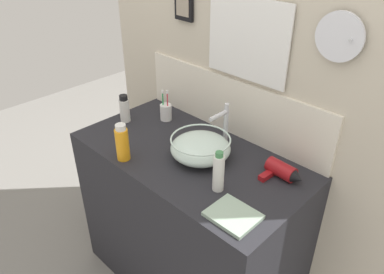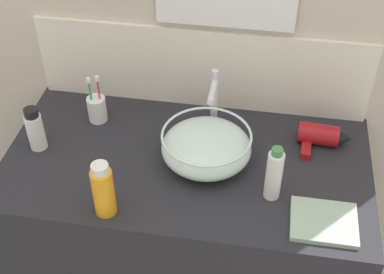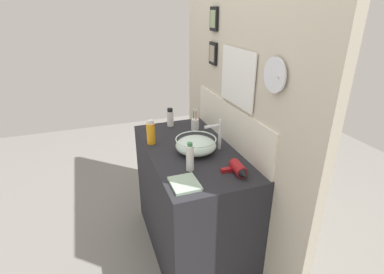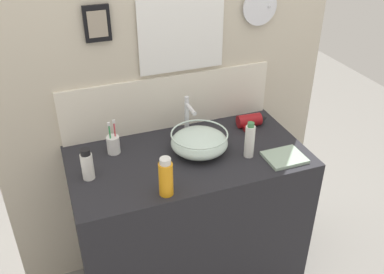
{
  "view_description": "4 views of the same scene",
  "coord_description": "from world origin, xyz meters",
  "px_view_note": "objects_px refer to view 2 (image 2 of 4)",
  "views": [
    {
      "loc": [
        1.04,
        -1.04,
        1.87
      ],
      "look_at": [
        0.02,
        0.0,
        0.98
      ],
      "focal_mm": 35.0,
      "sensor_mm": 36.0,
      "label": 1
    },
    {
      "loc": [
        0.22,
        -1.19,
        2.04
      ],
      "look_at": [
        0.02,
        0.0,
        0.98
      ],
      "focal_mm": 50.0,
      "sensor_mm": 36.0,
      "label": 2
    },
    {
      "loc": [
        1.78,
        -0.63,
        1.81
      ],
      "look_at": [
        0.02,
        0.0,
        0.98
      ],
      "focal_mm": 28.0,
      "sensor_mm": 36.0,
      "label": 3
    },
    {
      "loc": [
        -0.59,
        -1.61,
        2.03
      ],
      "look_at": [
        0.02,
        0.0,
        0.98
      ],
      "focal_mm": 40.0,
      "sensor_mm": 36.0,
      "label": 4
    }
  ],
  "objects_px": {
    "hand_towel": "(324,222)",
    "lotion_bottle": "(35,129)",
    "hair_drier": "(322,136)",
    "soap_dispenser": "(103,190)",
    "glass_bowl_sink": "(206,147)",
    "toothbrush_cup": "(97,108)",
    "faucet": "(214,97)",
    "spray_bottle": "(274,174)"
  },
  "relations": [
    {
      "from": "faucet",
      "to": "spray_bottle",
      "type": "height_order",
      "value": "faucet"
    },
    {
      "from": "spray_bottle",
      "to": "hand_towel",
      "type": "height_order",
      "value": "spray_bottle"
    },
    {
      "from": "faucet",
      "to": "lotion_bottle",
      "type": "distance_m",
      "value": 0.57
    },
    {
      "from": "toothbrush_cup",
      "to": "lotion_bottle",
      "type": "relative_size",
      "value": 1.17
    },
    {
      "from": "glass_bowl_sink",
      "to": "lotion_bottle",
      "type": "height_order",
      "value": "lotion_bottle"
    },
    {
      "from": "glass_bowl_sink",
      "to": "spray_bottle",
      "type": "relative_size",
      "value": 1.52
    },
    {
      "from": "glass_bowl_sink",
      "to": "hand_towel",
      "type": "distance_m",
      "value": 0.41
    },
    {
      "from": "soap_dispenser",
      "to": "toothbrush_cup",
      "type": "bearing_deg",
      "value": 110.01
    },
    {
      "from": "glass_bowl_sink",
      "to": "toothbrush_cup",
      "type": "distance_m",
      "value": 0.42
    },
    {
      "from": "soap_dispenser",
      "to": "hand_towel",
      "type": "xyz_separation_m",
      "value": [
        0.61,
        0.05,
        -0.08
      ]
    },
    {
      "from": "glass_bowl_sink",
      "to": "lotion_bottle",
      "type": "xyz_separation_m",
      "value": [
        -0.54,
        -0.03,
        0.02
      ]
    },
    {
      "from": "hair_drier",
      "to": "toothbrush_cup",
      "type": "xyz_separation_m",
      "value": [
        -0.75,
        0.0,
        0.01
      ]
    },
    {
      "from": "lotion_bottle",
      "to": "soap_dispenser",
      "type": "distance_m",
      "value": 0.37
    },
    {
      "from": "glass_bowl_sink",
      "to": "hair_drier",
      "type": "relative_size",
      "value": 1.6
    },
    {
      "from": "hair_drier",
      "to": "glass_bowl_sink",
      "type": "bearing_deg",
      "value": -158.96
    },
    {
      "from": "toothbrush_cup",
      "to": "lotion_bottle",
      "type": "bearing_deg",
      "value": -131.56
    },
    {
      "from": "glass_bowl_sink",
      "to": "soap_dispenser",
      "type": "bearing_deg",
      "value": -134.42
    },
    {
      "from": "hand_towel",
      "to": "glass_bowl_sink",
      "type": "bearing_deg",
      "value": 150.77
    },
    {
      "from": "faucet",
      "to": "toothbrush_cup",
      "type": "distance_m",
      "value": 0.4
    },
    {
      "from": "glass_bowl_sink",
      "to": "hair_drier",
      "type": "xyz_separation_m",
      "value": [
        0.36,
        0.14,
        -0.02
      ]
    },
    {
      "from": "toothbrush_cup",
      "to": "lotion_bottle",
      "type": "xyz_separation_m",
      "value": [
        -0.15,
        -0.17,
        0.03
      ]
    },
    {
      "from": "toothbrush_cup",
      "to": "lotion_bottle",
      "type": "distance_m",
      "value": 0.22
    },
    {
      "from": "faucet",
      "to": "lotion_bottle",
      "type": "xyz_separation_m",
      "value": [
        -0.54,
        -0.19,
        -0.05
      ]
    },
    {
      "from": "glass_bowl_sink",
      "to": "faucet",
      "type": "distance_m",
      "value": 0.18
    },
    {
      "from": "glass_bowl_sink",
      "to": "lotion_bottle",
      "type": "distance_m",
      "value": 0.54
    },
    {
      "from": "lotion_bottle",
      "to": "spray_bottle",
      "type": "bearing_deg",
      "value": -6.89
    },
    {
      "from": "spray_bottle",
      "to": "hand_towel",
      "type": "relative_size",
      "value": 1.0
    },
    {
      "from": "spray_bottle",
      "to": "hand_towel",
      "type": "distance_m",
      "value": 0.19
    },
    {
      "from": "toothbrush_cup",
      "to": "hand_towel",
      "type": "xyz_separation_m",
      "value": [
        0.75,
        -0.34,
        -0.04
      ]
    },
    {
      "from": "hair_drier",
      "to": "soap_dispenser",
      "type": "xyz_separation_m",
      "value": [
        -0.6,
        -0.39,
        0.05
      ]
    },
    {
      "from": "lotion_bottle",
      "to": "hair_drier",
      "type": "bearing_deg",
      "value": 10.33
    },
    {
      "from": "hand_towel",
      "to": "lotion_bottle",
      "type": "bearing_deg",
      "value": 168.99
    },
    {
      "from": "hand_towel",
      "to": "hair_drier",
      "type": "bearing_deg",
      "value": 90.46
    },
    {
      "from": "faucet",
      "to": "hair_drier",
      "type": "bearing_deg",
      "value": -3.87
    },
    {
      "from": "toothbrush_cup",
      "to": "spray_bottle",
      "type": "xyz_separation_m",
      "value": [
        0.6,
        -0.26,
        0.04
      ]
    },
    {
      "from": "hair_drier",
      "to": "spray_bottle",
      "type": "distance_m",
      "value": 0.3
    },
    {
      "from": "lotion_bottle",
      "to": "glass_bowl_sink",
      "type": "bearing_deg",
      "value": 2.77
    },
    {
      "from": "lotion_bottle",
      "to": "soap_dispenser",
      "type": "xyz_separation_m",
      "value": [
        0.29,
        -0.23,
        0.01
      ]
    },
    {
      "from": "toothbrush_cup",
      "to": "soap_dispenser",
      "type": "height_order",
      "value": "soap_dispenser"
    },
    {
      "from": "toothbrush_cup",
      "to": "spray_bottle",
      "type": "bearing_deg",
      "value": -23.07
    },
    {
      "from": "hair_drier",
      "to": "toothbrush_cup",
      "type": "bearing_deg",
      "value": 179.79
    },
    {
      "from": "spray_bottle",
      "to": "soap_dispenser",
      "type": "distance_m",
      "value": 0.48
    }
  ]
}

